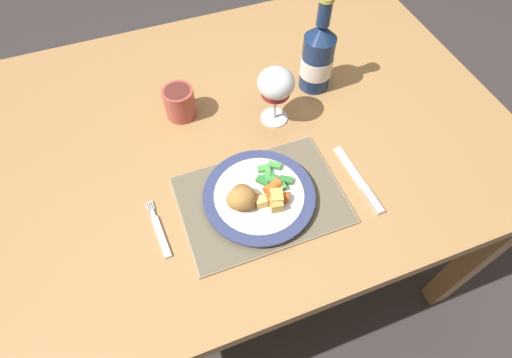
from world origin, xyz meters
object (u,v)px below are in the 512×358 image
at_px(table_knife, 362,185).
at_px(wine_glass, 276,85).
at_px(dinner_plate, 259,196).
at_px(fork, 160,233).
at_px(drinking_cup, 180,102).
at_px(dining_table, 225,153).
at_px(bottle, 318,57).

relative_size(table_knife, wine_glass, 1.28).
bearing_deg(dinner_plate, wine_glass, 60.26).
distance_m(fork, drinking_cup, 0.33).
relative_size(dining_table, bottle, 5.55).
height_order(dining_table, wine_glass, wine_glass).
height_order(dinner_plate, bottle, bottle).
bearing_deg(dining_table, drinking_cup, 130.78).
distance_m(dinner_plate, table_knife, 0.23).
distance_m(dinner_plate, drinking_cup, 0.31).
bearing_deg(fork, dinner_plate, 0.37).
bearing_deg(wine_glass, bottle, 27.67).
bearing_deg(dinner_plate, dining_table, 93.52).
distance_m(dinner_plate, wine_glass, 0.25).
height_order(table_knife, wine_glass, wine_glass).
bearing_deg(dinner_plate, bottle, 47.36).
bearing_deg(bottle, table_knife, -96.34).
height_order(dinner_plate, table_knife, dinner_plate).
bearing_deg(table_knife, bottle, 83.66).
distance_m(fork, wine_glass, 0.40).
distance_m(wine_glass, drinking_cup, 0.24).
xyz_separation_m(fork, table_knife, (0.44, -0.04, 0.00)).
xyz_separation_m(dinner_plate, table_knife, (0.22, -0.04, -0.01)).
bearing_deg(wine_glass, dinner_plate, -119.74).
relative_size(dining_table, drinking_cup, 18.00).
relative_size(wine_glass, drinking_cup, 1.93).
xyz_separation_m(table_knife, bottle, (0.04, 0.32, 0.09)).
xyz_separation_m(fork, bottle, (0.47, 0.28, 0.09)).
distance_m(fork, table_knife, 0.44).
bearing_deg(bottle, fork, -149.12).
distance_m(table_knife, wine_glass, 0.29).
bearing_deg(fork, drinking_cup, 67.60).
bearing_deg(dinner_plate, table_knife, -10.89).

